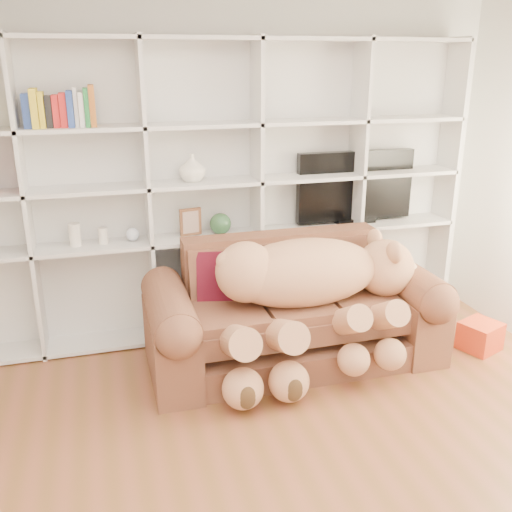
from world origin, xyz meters
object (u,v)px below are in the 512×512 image
object	(u,v)px
sofa	(293,317)
tv	(355,187)
gift_box	(480,336)
teddy_bear	(309,289)

from	to	relation	value
sofa	tv	xyz separation A→B (m)	(0.79, 0.68, 0.82)
gift_box	tv	xyz separation A→B (m)	(-0.71, 0.96, 1.06)
sofa	tv	world-z (taller)	tv
tv	teddy_bear	bearing A→B (deg)	-130.30
teddy_bear	tv	xyz separation A→B (m)	(0.73, 0.87, 0.52)
sofa	tv	size ratio (longest dim) A/B	2.10
sofa	gift_box	world-z (taller)	sofa
teddy_bear	tv	size ratio (longest dim) A/B	1.61
gift_box	tv	distance (m)	1.60
gift_box	tv	size ratio (longest dim) A/B	0.27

